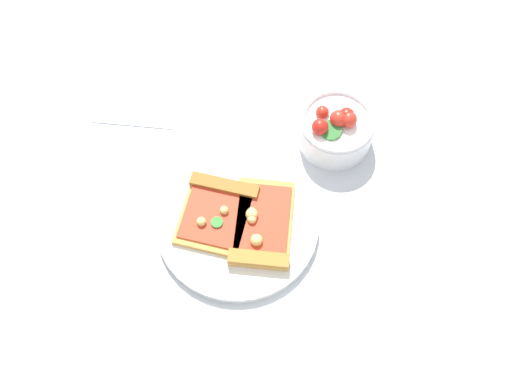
{
  "coord_description": "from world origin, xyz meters",
  "views": [
    {
      "loc": [
        0.35,
        0.0,
        0.86
      ],
      "look_at": [
        -0.06,
        0.01,
        0.03
      ],
      "focal_mm": 44.88,
      "sensor_mm": 36.0,
      "label": 1
    }
  ],
  "objects_px": {
    "soda_glass": "(335,377)",
    "paper_napkin": "(139,90)",
    "pizza_slice_near": "(261,229)",
    "pizza_slice_far": "(218,209)",
    "plate": "(237,223)",
    "salad_bowl": "(336,129)"
  },
  "relations": [
    {
      "from": "pizza_slice_far",
      "to": "soda_glass",
      "type": "distance_m",
      "value": 0.29
    },
    {
      "from": "plate",
      "to": "paper_napkin",
      "type": "distance_m",
      "value": 0.29
    },
    {
      "from": "plate",
      "to": "pizza_slice_far",
      "type": "distance_m",
      "value": 0.04
    },
    {
      "from": "paper_napkin",
      "to": "pizza_slice_far",
      "type": "bearing_deg",
      "value": 30.24
    },
    {
      "from": "pizza_slice_near",
      "to": "pizza_slice_far",
      "type": "height_order",
      "value": "pizza_slice_near"
    },
    {
      "from": "pizza_slice_far",
      "to": "salad_bowl",
      "type": "height_order",
      "value": "salad_bowl"
    },
    {
      "from": "pizza_slice_near",
      "to": "salad_bowl",
      "type": "height_order",
      "value": "salad_bowl"
    },
    {
      "from": "pizza_slice_near",
      "to": "paper_napkin",
      "type": "bearing_deg",
      "value": -143.25
    },
    {
      "from": "plate",
      "to": "salad_bowl",
      "type": "xyz_separation_m",
      "value": [
        -0.14,
        0.15,
        0.03
      ]
    },
    {
      "from": "soda_glass",
      "to": "paper_napkin",
      "type": "xyz_separation_m",
      "value": [
        -0.47,
        -0.28,
        -0.06
      ]
    },
    {
      "from": "plate",
      "to": "paper_napkin",
      "type": "xyz_separation_m",
      "value": [
        -0.24,
        -0.16,
        -0.01
      ]
    },
    {
      "from": "plate",
      "to": "pizza_slice_far",
      "type": "bearing_deg",
      "value": -122.31
    },
    {
      "from": "pizza_slice_near",
      "to": "soda_glass",
      "type": "distance_m",
      "value": 0.23
    },
    {
      "from": "pizza_slice_far",
      "to": "paper_napkin",
      "type": "height_order",
      "value": "pizza_slice_far"
    },
    {
      "from": "plate",
      "to": "soda_glass",
      "type": "distance_m",
      "value": 0.26
    },
    {
      "from": "salad_bowl",
      "to": "soda_glass",
      "type": "bearing_deg",
      "value": -4.71
    },
    {
      "from": "pizza_slice_far",
      "to": "plate",
      "type": "bearing_deg",
      "value": 57.69
    },
    {
      "from": "plate",
      "to": "pizza_slice_near",
      "type": "height_order",
      "value": "pizza_slice_near"
    },
    {
      "from": "pizza_slice_near",
      "to": "salad_bowl",
      "type": "xyz_separation_m",
      "value": [
        -0.16,
        0.12,
        0.01
      ]
    },
    {
      "from": "pizza_slice_far",
      "to": "soda_glass",
      "type": "xyz_separation_m",
      "value": [
        0.25,
        0.15,
        0.04
      ]
    },
    {
      "from": "pizza_slice_far",
      "to": "soda_glass",
      "type": "height_order",
      "value": "soda_glass"
    },
    {
      "from": "pizza_slice_near",
      "to": "paper_napkin",
      "type": "relative_size",
      "value": 1.06
    }
  ]
}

